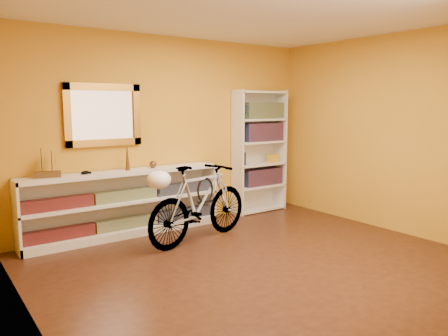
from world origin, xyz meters
TOP-DOWN VIEW (x-y plane):
  - floor at (0.00, 0.00)m, footprint 4.50×4.00m
  - ceiling at (0.00, 0.00)m, footprint 4.50×4.00m
  - back_wall at (0.00, 2.00)m, footprint 4.50×0.01m
  - left_wall at (-2.25, 0.00)m, footprint 0.01×4.00m
  - right_wall at (2.25, 0.00)m, footprint 0.01×4.00m
  - gilt_mirror at (-0.95, 1.97)m, footprint 0.98×0.06m
  - wall_socket at (0.90, 1.99)m, footprint 0.09×0.02m
  - console_unit at (-0.76, 1.81)m, footprint 2.60×0.35m
  - cd_row_lower at (-0.76, 1.79)m, footprint 2.50×0.13m
  - cd_row_upper at (-0.76, 1.79)m, footprint 2.50×0.13m
  - model_ship at (-1.69, 1.81)m, footprint 0.30×0.16m
  - toy_car at (-1.25, 1.81)m, footprint 0.00×0.00m
  - bronze_ornament at (-0.71, 1.81)m, footprint 0.06×0.06m
  - decorative_orb at (-0.36, 1.81)m, footprint 0.09×0.09m
  - bookcase at (1.50, 1.84)m, footprint 0.90×0.30m
  - book_row_a at (1.55, 1.84)m, footprint 0.70×0.22m
  - book_row_b at (1.55, 1.84)m, footprint 0.70×0.22m
  - book_row_c at (1.55, 1.84)m, footprint 0.70×0.22m
  - travel_mug at (1.16, 1.82)m, footprint 0.09×0.09m
  - red_tin at (1.30, 1.87)m, footprint 0.15×0.15m
  - yellow_bag at (1.75, 1.80)m, footprint 0.17×0.12m
  - bicycle at (-0.11, 1.06)m, footprint 0.76×1.70m
  - helmet at (-0.72, 0.93)m, footprint 0.27×0.26m
  - u_lock at (-0.01, 1.08)m, footprint 0.24×0.03m

SIDE VIEW (x-z plane):
  - floor at x=0.00m, z-range -0.01..0.00m
  - cd_row_lower at x=-0.76m, z-range 0.10..0.24m
  - wall_socket at x=0.90m, z-range 0.21..0.29m
  - console_unit at x=-0.76m, z-range 0.00..0.85m
  - bicycle at x=-0.11m, z-range 0.00..0.97m
  - cd_row_upper at x=-0.76m, z-range 0.47..0.60m
  - book_row_a at x=1.55m, z-range 0.42..0.68m
  - u_lock at x=-0.01m, z-range 0.51..0.75m
  - yellow_bag at x=1.75m, z-range 0.76..0.90m
  - toy_car at x=-1.25m, z-range 0.85..0.85m
  - helmet at x=-0.72m, z-range 0.75..0.95m
  - travel_mug at x=1.16m, z-range 0.77..0.96m
  - decorative_orb at x=-0.36m, z-range 0.85..0.94m
  - bookcase at x=1.50m, z-range 0.00..1.90m
  - model_ship at x=-1.69m, z-range 0.85..1.19m
  - bronze_ornament at x=-0.71m, z-range 0.85..1.20m
  - book_row_b at x=1.55m, z-range 1.11..1.40m
  - back_wall at x=0.00m, z-range 0.00..2.60m
  - left_wall at x=-2.25m, z-range 0.00..2.60m
  - right_wall at x=2.25m, z-range 0.00..2.60m
  - red_tin at x=1.30m, z-range 1.46..1.63m
  - gilt_mirror at x=-0.95m, z-range 1.16..1.94m
  - book_row_c at x=1.55m, z-range 1.46..1.71m
  - ceiling at x=0.00m, z-range 2.60..2.61m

